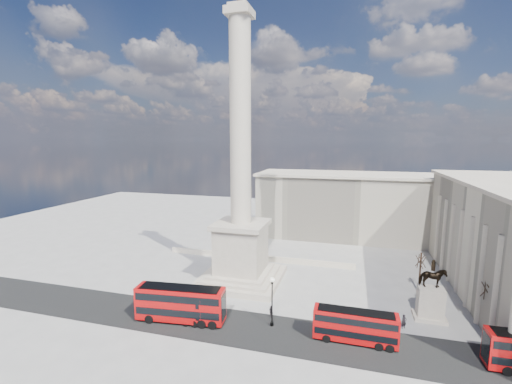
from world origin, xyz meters
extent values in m
plane|color=#9F9C97|center=(0.00, 0.00, 0.00)|extent=(180.00, 180.00, 0.00)
cube|color=black|center=(5.00, -10.00, 0.00)|extent=(120.00, 9.00, 0.01)
cube|color=#BBAE9C|center=(0.00, 5.00, 0.50)|extent=(14.00, 14.00, 1.00)
cube|color=#BBAE9C|center=(0.00, 5.00, 1.25)|extent=(12.00, 12.00, 0.50)
cube|color=#BBAE9C|center=(0.00, 5.00, 1.75)|extent=(10.00, 10.00, 0.50)
cube|color=#BBAE9C|center=(0.00, 5.00, 6.00)|extent=(8.00, 8.00, 8.00)
cube|color=#BBAE9C|center=(0.00, 5.00, 10.40)|extent=(9.00, 9.00, 0.80)
cylinder|color=beige|center=(0.00, 5.00, 27.80)|extent=(3.60, 3.60, 34.00)
cube|color=#BBAE9C|center=(0.00, 5.00, 45.40)|extent=(4.20, 4.20, 1.20)
cube|color=#BBAE9C|center=(0.00, 5.00, 46.30)|extent=(3.20, 3.20, 0.60)
cube|color=beige|center=(0.00, 16.00, 0.55)|extent=(40.00, 0.60, 1.10)
cube|color=beige|center=(20.00, 40.00, 8.00)|extent=(50.00, 16.00, 16.00)
cube|color=beige|center=(20.00, 40.00, 16.30)|extent=(51.00, 17.00, 0.60)
cube|color=#B3090A|center=(-5.36, -10.65, 2.18)|extent=(10.15, 2.47, 3.72)
cube|color=black|center=(-5.36, -10.65, 1.52)|extent=(9.74, 2.53, 0.83)
cube|color=black|center=(-5.36, -10.65, 3.17)|extent=(9.74, 2.53, 0.83)
cube|color=black|center=(-5.36, -10.65, 4.07)|extent=(9.13, 2.23, 0.06)
cylinder|color=black|center=(-8.69, -10.71, 0.51)|extent=(1.05, 2.43, 1.01)
cylinder|color=black|center=(-2.53, -10.60, 0.51)|extent=(1.05, 2.43, 1.01)
cylinder|color=black|center=(-1.31, -10.58, 0.51)|extent=(1.05, 2.43, 1.01)
cube|color=#B3090A|center=(-3.78, -10.63, 2.68)|extent=(12.63, 4.11, 4.57)
cube|color=black|center=(-3.78, -10.63, 1.86)|extent=(12.14, 4.12, 1.01)
cube|color=black|center=(-3.78, -10.63, 3.89)|extent=(12.14, 4.12, 1.01)
cube|color=black|center=(-3.78, -10.63, 5.00)|extent=(11.37, 3.70, 0.07)
cylinder|color=black|center=(-7.85, -11.06, 0.62)|extent=(1.54, 3.05, 1.24)
cylinder|color=black|center=(-0.33, -10.26, 0.62)|extent=(1.54, 3.05, 1.24)
cylinder|color=black|center=(1.15, -10.11, 0.62)|extent=(1.54, 3.05, 1.24)
cube|color=#B3090A|center=(19.61, -9.23, 2.20)|extent=(10.21, 2.38, 3.75)
cube|color=black|center=(19.61, -9.23, 1.53)|extent=(9.80, 2.44, 0.83)
cube|color=black|center=(19.61, -9.23, 3.20)|extent=(9.80, 2.44, 0.83)
cube|color=black|center=(19.61, -9.23, 4.11)|extent=(9.19, 2.14, 0.06)
cylinder|color=black|center=(16.24, -9.21, 0.51)|extent=(1.03, 2.44, 1.02)
cylinder|color=black|center=(22.46, -9.25, 0.51)|extent=(1.03, 2.44, 1.02)
cylinder|color=black|center=(23.68, -9.26, 0.51)|extent=(1.03, 2.44, 1.02)
cylinder|color=black|center=(35.42, -10.11, 0.54)|extent=(1.15, 2.62, 1.09)
cylinder|color=black|center=(8.76, -8.37, 0.27)|extent=(0.47, 0.47, 0.53)
cylinder|color=black|center=(8.76, -8.37, 3.18)|extent=(0.17, 0.17, 6.36)
cylinder|color=black|center=(8.76, -8.37, 6.26)|extent=(0.32, 0.32, 0.32)
sphere|color=silver|center=(8.76, -8.37, 6.63)|extent=(0.59, 0.59, 0.59)
cube|color=beige|center=(29.87, -0.49, 0.27)|extent=(4.24, 3.18, 0.53)
cube|color=beige|center=(29.87, -0.49, 2.33)|extent=(3.39, 2.33, 4.67)
imported|color=black|center=(29.87, -0.49, 6.10)|extent=(3.50, 1.81, 2.86)
cylinder|color=black|center=(29.87, -0.49, 7.83)|extent=(0.53, 0.53, 1.27)
sphere|color=black|center=(29.87, -0.49, 8.58)|extent=(0.38, 0.38, 0.38)
cylinder|color=#332319|center=(36.19, -2.13, 3.69)|extent=(0.30, 0.30, 7.39)
cylinder|color=#332319|center=(38.63, 2.43, 3.54)|extent=(0.33, 0.33, 7.09)
cylinder|color=#332319|center=(29.97, 8.38, 3.43)|extent=(0.29, 0.29, 6.86)
imported|color=black|center=(26.02, -4.18, 0.97)|extent=(0.83, 0.71, 1.94)
imported|color=black|center=(24.13, -6.50, 0.95)|extent=(0.95, 0.75, 1.91)
imported|color=black|center=(8.15, -6.24, 0.88)|extent=(1.00, 1.06, 1.75)
camera|label=1|loc=(18.43, -50.76, 25.17)|focal=24.00mm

